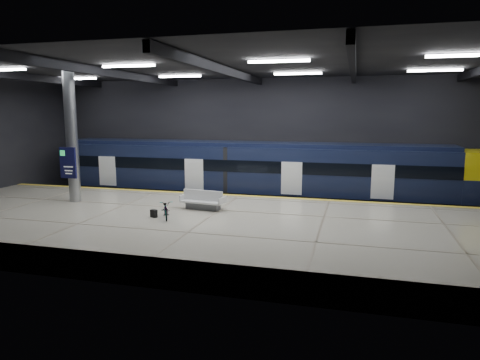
% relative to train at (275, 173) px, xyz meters
% --- Properties ---
extents(ground, '(30.00, 30.00, 0.00)m').
position_rel_train_xyz_m(ground, '(-1.56, -5.50, -2.06)').
color(ground, black).
rests_on(ground, ground).
extents(room_shell, '(30.10, 16.10, 8.05)m').
position_rel_train_xyz_m(room_shell, '(-1.56, -5.49, 3.66)').
color(room_shell, black).
rests_on(room_shell, ground).
extents(platform, '(30.00, 11.00, 1.10)m').
position_rel_train_xyz_m(platform, '(-1.56, -8.00, -1.51)').
color(platform, beige).
rests_on(platform, ground).
extents(safety_strip, '(30.00, 0.40, 0.01)m').
position_rel_train_xyz_m(safety_strip, '(-1.56, -2.75, -0.95)').
color(safety_strip, yellow).
rests_on(safety_strip, platform).
extents(rails, '(30.00, 1.52, 0.16)m').
position_rel_train_xyz_m(rails, '(-1.56, 0.00, -1.98)').
color(rails, gray).
rests_on(rails, ground).
extents(train, '(29.40, 2.84, 3.79)m').
position_rel_train_xyz_m(train, '(0.00, 0.00, 0.00)').
color(train, black).
rests_on(train, ground).
extents(bench, '(2.23, 1.13, 0.95)m').
position_rel_train_xyz_m(bench, '(-2.35, -6.55, -0.63)').
color(bench, '#595B60').
rests_on(bench, platform).
extents(bicycle, '(1.23, 1.67, 0.84)m').
position_rel_train_xyz_m(bicycle, '(-3.34, -8.64, -0.54)').
color(bicycle, '#99999E').
rests_on(bicycle, platform).
extents(pannier_bag, '(0.35, 0.28, 0.35)m').
position_rel_train_xyz_m(pannier_bag, '(-3.94, -8.64, -0.78)').
color(pannier_bag, black).
rests_on(pannier_bag, platform).
extents(info_column, '(0.90, 0.78, 6.90)m').
position_rel_train_xyz_m(info_column, '(-9.56, -6.52, 2.40)').
color(info_column, '#9EA0A5').
rests_on(info_column, platform).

